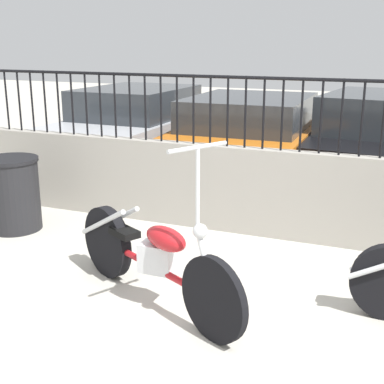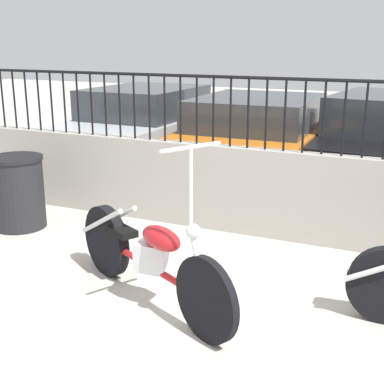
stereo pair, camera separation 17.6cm
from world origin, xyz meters
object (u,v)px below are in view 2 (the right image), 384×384
(motorcycle_red, at_px, (143,254))
(car_silver, at_px, (150,125))
(car_orange, at_px, (259,137))
(trash_bin, at_px, (18,192))

(motorcycle_red, bearing_deg, car_silver, 145.93)
(car_orange, bearing_deg, motorcycle_red, -176.38)
(motorcycle_red, bearing_deg, car_orange, 122.63)
(motorcycle_red, distance_m, car_silver, 5.15)
(motorcycle_red, xyz_separation_m, car_silver, (-2.41, 4.54, 0.27))
(motorcycle_red, relative_size, car_orange, 0.44)
(motorcycle_red, xyz_separation_m, trash_bin, (-2.21, 0.98, 0.02))
(car_silver, height_order, car_orange, car_silver)
(trash_bin, xyz_separation_m, car_silver, (-0.20, 3.56, 0.25))
(trash_bin, relative_size, car_silver, 0.20)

